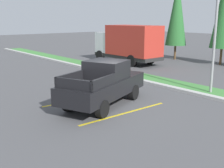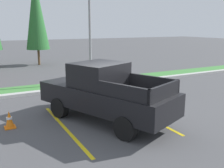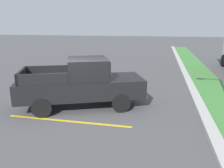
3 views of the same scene
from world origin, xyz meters
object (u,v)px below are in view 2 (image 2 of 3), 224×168
Objects in this scene: traffic_cone at (9,120)px; cypress_tree_center at (36,12)px; street_light at (91,22)px; pickup_truck_main at (104,93)px.

cypress_tree_center is at bearing 73.81° from traffic_cone.
street_light is 9.64m from cypress_tree_center.
pickup_truck_main is at bearing -109.29° from street_light.
street_light is at bearing -84.12° from cypress_tree_center.
street_light is 0.80× the size of cypress_tree_center.
street_light is at bearing 43.20° from traffic_cone.
traffic_cone is at bearing -136.80° from street_light.
cypress_tree_center reaches higher than traffic_cone.
street_light is at bearing 70.71° from pickup_truck_main.
pickup_truck_main reaches higher than traffic_cone.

